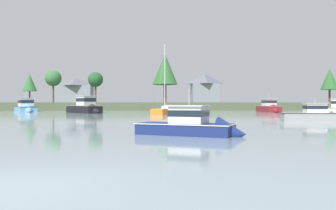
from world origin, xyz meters
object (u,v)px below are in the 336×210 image
Objects in this scene: cruiser_black at (86,109)px; sailboat_orange at (166,113)px; cruiser_navy at (197,129)px; mooring_buoy_red at (187,120)px; cruiser_grey at (317,117)px; cruiser_skyblue at (26,109)px; cruiser_maroon at (270,109)px.

sailboat_orange is at bearing -28.88° from cruiser_black.
cruiser_black is 16.76m from sailboat_orange.
sailboat_orange is (0.98, 37.49, -0.13)m from cruiser_navy.
cruiser_grey is at bearing -2.59° from mooring_buoy_red.
cruiser_skyblue is at bearing 116.86° from cruiser_navy.
cruiser_navy is 0.65× the size of cruiser_black.
cruiser_grey is at bearing -103.74° from cruiser_maroon.
sailboat_orange is 26.99× the size of mooring_buoy_red.
mooring_buoy_red is at bearing -88.66° from sailboat_orange.
cruiser_navy reaches higher than cruiser_grey.
cruiser_navy is (-15.12, -14.62, -0.04)m from cruiser_grey.
cruiser_maroon is (37.31, 3.84, -0.11)m from cruiser_black.
cruiser_navy reaches higher than mooring_buoy_red.
cruiser_black is 1.01× the size of cruiser_maroon.
cruiser_maroon reaches higher than cruiser_navy.
cruiser_skyblue reaches higher than cruiser_navy.
cruiser_maroon is at bearing 76.26° from cruiser_grey.
cruiser_black is (-28.80, 30.96, 0.32)m from cruiser_grey.
cruiser_black reaches higher than cruiser_navy.
cruiser_maroon is at bearing 27.78° from sailboat_orange.
cruiser_grey is 15.19× the size of mooring_buoy_red.
cruiser_grey is 59.50m from cruiser_skyblue.
cruiser_navy is 54.77m from cruiser_maroon.
mooring_buoy_red is at bearing -122.91° from cruiser_maroon.
cruiser_navy is 15.31m from mooring_buoy_red.
cruiser_maroon is (8.51, 34.80, 0.21)m from cruiser_grey.
cruiser_black is at bearing 106.71° from cruiser_navy.
sailboat_orange is (14.67, -8.09, -0.49)m from cruiser_black.
cruiser_grey is 13.64m from mooring_buoy_red.
cruiser_skyblue is 34.22m from sailboat_orange.
mooring_buoy_red is at bearing -53.67° from cruiser_skyblue.
cruiser_black is 0.82× the size of sailboat_orange.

